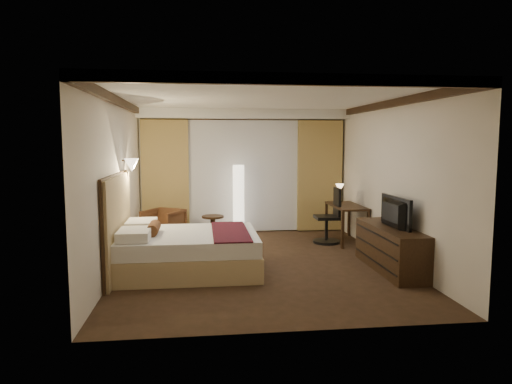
{
  "coord_description": "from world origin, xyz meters",
  "views": [
    {
      "loc": [
        -0.93,
        -7.33,
        2.02
      ],
      "look_at": [
        0.0,
        0.4,
        1.15
      ],
      "focal_mm": 32.0,
      "sensor_mm": 36.0,
      "label": 1
    }
  ],
  "objects": [
    {
      "name": "floor_lamp",
      "position": [
        -0.15,
        2.28,
        0.77
      ],
      "size": [
        0.32,
        0.32,
        1.53
      ],
      "primitive_type": null,
      "color": "white",
      "rests_on": "floor"
    },
    {
      "name": "back_wall",
      "position": [
        0.0,
        2.75,
        1.35
      ],
      "size": [
        4.5,
        0.02,
        2.7
      ],
      "primitive_type": "cube",
      "color": "white",
      "rests_on": "floor"
    },
    {
      "name": "right_wall",
      "position": [
        2.25,
        0.0,
        1.35
      ],
      "size": [
        0.02,
        5.5,
        2.7
      ],
      "primitive_type": "cube",
      "color": "white",
      "rests_on": "floor"
    },
    {
      "name": "wall_sconce",
      "position": [
        -2.09,
        0.51,
        1.62
      ],
      "size": [
        0.24,
        0.24,
        0.24
      ],
      "primitive_type": null,
      "color": "white",
      "rests_on": "left_wall"
    },
    {
      "name": "desk",
      "position": [
        1.95,
        1.43,
        0.38
      ],
      "size": [
        0.55,
        1.23,
        0.75
      ],
      "primitive_type": null,
      "color": "black",
      "rests_on": "floor"
    },
    {
      "name": "side_table",
      "position": [
        -0.71,
        1.96,
        0.25
      ],
      "size": [
        0.45,
        0.45,
        0.5
      ],
      "primitive_type": null,
      "color": "black",
      "rests_on": "floor"
    },
    {
      "name": "ceiling",
      "position": [
        0.0,
        0.0,
        2.7
      ],
      "size": [
        4.5,
        5.5,
        0.01
      ],
      "primitive_type": "cube",
      "color": "white",
      "rests_on": "back_wall"
    },
    {
      "name": "curtain_left_drape",
      "position": [
        -1.7,
        2.61,
        1.25
      ],
      "size": [
        1.0,
        0.14,
        2.45
      ],
      "primitive_type": "cube",
      "color": "tan",
      "rests_on": "back_wall"
    },
    {
      "name": "dresser",
      "position": [
        2.0,
        -0.63,
        0.35
      ],
      "size": [
        0.5,
        1.78,
        0.69
      ],
      "primitive_type": null,
      "color": "black",
      "rests_on": "floor"
    },
    {
      "name": "crown_molding",
      "position": [
        0.0,
        0.0,
        2.64
      ],
      "size": [
        4.5,
        5.5,
        0.12
      ],
      "primitive_type": null,
      "color": "black",
      "rests_on": "ceiling"
    },
    {
      "name": "armchair",
      "position": [
        -1.71,
        2.0,
        0.35
      ],
      "size": [
        0.92,
        0.91,
        0.71
      ],
      "primitive_type": "imported",
      "rotation": [
        0.0,
        0.0,
        -0.53
      ],
      "color": "#4B2C16",
      "rests_on": "floor"
    },
    {
      "name": "curtain_sheer",
      "position": [
        0.0,
        2.67,
        1.25
      ],
      "size": [
        2.48,
        0.04,
        2.45
      ],
      "primitive_type": "cube",
      "color": "silver",
      "rests_on": "back_wall"
    },
    {
      "name": "television",
      "position": [
        1.97,
        -0.63,
        0.98
      ],
      "size": [
        0.59,
        1.0,
        0.13
      ],
      "primitive_type": "imported",
      "rotation": [
        0.0,
        0.0,
        1.59
      ],
      "color": "black",
      "rests_on": "dresser"
    },
    {
      "name": "office_chair",
      "position": [
        1.53,
        1.38,
        0.55
      ],
      "size": [
        0.55,
        0.55,
        1.11
      ],
      "primitive_type": null,
      "rotation": [
        0.0,
        0.0,
        -0.03
      ],
      "color": "black",
      "rests_on": "floor"
    },
    {
      "name": "bed",
      "position": [
        -1.13,
        -0.31,
        0.31
      ],
      "size": [
        2.12,
        1.65,
        0.62
      ],
      "primitive_type": null,
      "color": "white",
      "rests_on": "floor"
    },
    {
      "name": "headboard",
      "position": [
        -2.2,
        -0.31,
        0.75
      ],
      "size": [
        0.12,
        1.95,
        1.5
      ],
      "primitive_type": null,
      "color": "tan",
      "rests_on": "floor"
    },
    {
      "name": "desk_lamp",
      "position": [
        1.95,
        1.89,
        0.92
      ],
      "size": [
        0.18,
        0.18,
        0.34
      ],
      "primitive_type": null,
      "color": "#FFD899",
      "rests_on": "desk"
    },
    {
      "name": "floor",
      "position": [
        0.0,
        0.0,
        0.0
      ],
      "size": [
        4.5,
        5.5,
        0.01
      ],
      "primitive_type": "cube",
      "color": "#322213",
      "rests_on": "ground"
    },
    {
      "name": "left_wall",
      "position": [
        -2.25,
        0.0,
        1.35
      ],
      "size": [
        0.02,
        5.5,
        2.7
      ],
      "primitive_type": "cube",
      "color": "white",
      "rests_on": "floor"
    },
    {
      "name": "soffit",
      "position": [
        0.0,
        2.5,
        2.6
      ],
      "size": [
        4.5,
        0.5,
        0.2
      ],
      "primitive_type": "cube",
      "color": "white",
      "rests_on": "ceiling"
    },
    {
      "name": "curtain_right_drape",
      "position": [
        1.7,
        2.61,
        1.25
      ],
      "size": [
        1.0,
        0.14,
        2.45
      ],
      "primitive_type": "cube",
      "color": "tan",
      "rests_on": "back_wall"
    }
  ]
}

